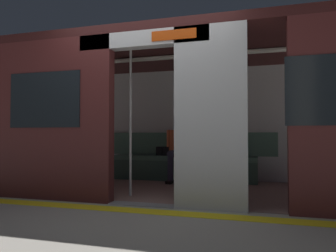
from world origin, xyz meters
TOP-DOWN VIEW (x-y plane):
  - ground_plane at (0.00, 0.00)m, footprint 60.00×60.00m
  - platform_edge_strip at (0.00, 0.30)m, footprint 8.00×0.24m
  - train_car at (0.05, -1.16)m, footprint 6.40×2.68m
  - bench_seat at (0.00, -2.17)m, footprint 2.80×0.44m
  - person_seated at (0.04, -2.12)m, footprint 0.55×0.68m
  - handbag at (0.39, -2.20)m, footprint 0.26×0.15m
  - book at (-0.35, -2.26)m, footprint 0.24×0.27m
  - grab_pole_door at (0.37, -0.49)m, footprint 0.04×0.04m
  - grab_pole_far at (-0.37, -0.59)m, footprint 0.04×0.04m

SIDE VIEW (x-z plane):
  - ground_plane at x=0.00m, z-range 0.00..0.00m
  - platform_edge_strip at x=0.00m, z-range 0.00..0.01m
  - bench_seat at x=0.00m, z-range 0.13..0.61m
  - book at x=-0.35m, z-range 0.48..0.51m
  - handbag at x=0.39m, z-range 0.48..0.65m
  - person_seated at x=0.04m, z-range 0.09..1.30m
  - grab_pole_door at x=0.37m, z-range 0.00..2.18m
  - grab_pole_far at x=-0.37m, z-range 0.00..2.18m
  - train_car at x=0.05m, z-range 0.36..2.68m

